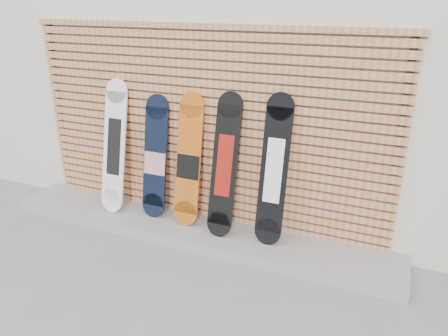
{
  "coord_description": "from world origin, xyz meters",
  "views": [
    {
      "loc": [
        1.89,
        -3.19,
        2.56
      ],
      "look_at": [
        0.2,
        0.75,
        0.85
      ],
      "focal_mm": 35.0,
      "sensor_mm": 36.0,
      "label": 1
    }
  ],
  "objects_px": {
    "snowboard_4": "(274,171)",
    "snowboard_2": "(189,161)",
    "snowboard_3": "(225,166)",
    "snowboard_0": "(114,147)",
    "snowboard_1": "(155,158)"
  },
  "relations": [
    {
      "from": "snowboard_2",
      "to": "snowboard_0",
      "type": "bearing_deg",
      "value": -178.33
    },
    {
      "from": "snowboard_0",
      "to": "snowboard_3",
      "type": "height_order",
      "value": "snowboard_0"
    },
    {
      "from": "snowboard_0",
      "to": "snowboard_2",
      "type": "relative_size",
      "value": 1.05
    },
    {
      "from": "snowboard_0",
      "to": "snowboard_2",
      "type": "height_order",
      "value": "snowboard_0"
    },
    {
      "from": "snowboard_4",
      "to": "snowboard_0",
      "type": "bearing_deg",
      "value": -179.52
    },
    {
      "from": "snowboard_2",
      "to": "snowboard_4",
      "type": "relative_size",
      "value": 0.95
    },
    {
      "from": "snowboard_3",
      "to": "snowboard_4",
      "type": "distance_m",
      "value": 0.54
    },
    {
      "from": "snowboard_4",
      "to": "snowboard_2",
      "type": "bearing_deg",
      "value": 179.31
    },
    {
      "from": "snowboard_1",
      "to": "snowboard_4",
      "type": "height_order",
      "value": "snowboard_4"
    },
    {
      "from": "snowboard_4",
      "to": "snowboard_3",
      "type": "bearing_deg",
      "value": -177.22
    },
    {
      "from": "snowboard_1",
      "to": "snowboard_3",
      "type": "height_order",
      "value": "snowboard_3"
    },
    {
      "from": "snowboard_0",
      "to": "snowboard_4",
      "type": "relative_size",
      "value": 1.0
    },
    {
      "from": "snowboard_2",
      "to": "snowboard_3",
      "type": "bearing_deg",
      "value": -4.8
    },
    {
      "from": "snowboard_0",
      "to": "snowboard_1",
      "type": "height_order",
      "value": "snowboard_0"
    },
    {
      "from": "snowboard_4",
      "to": "snowboard_1",
      "type": "bearing_deg",
      "value": 179.02
    }
  ]
}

